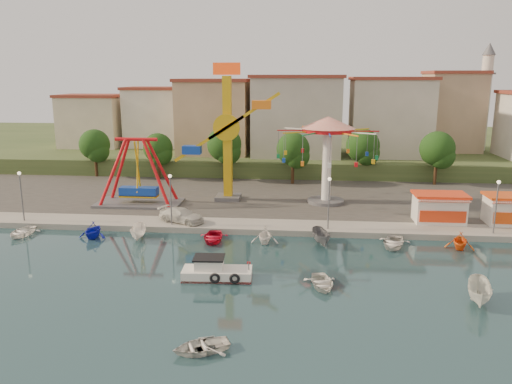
# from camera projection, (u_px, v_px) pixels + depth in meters

# --- Properties ---
(ground) EXTENTS (200.00, 200.00, 0.00)m
(ground) POSITION_uv_depth(u_px,v_px,m) (231.00, 283.00, 38.31)
(ground) COLOR #16373D
(ground) RESTS_ON ground
(quay_deck) EXTENTS (200.00, 100.00, 0.60)m
(quay_deck) POSITION_uv_depth(u_px,v_px,m) (275.00, 155.00, 98.37)
(quay_deck) COLOR #9E998E
(quay_deck) RESTS_ON ground
(asphalt_pad) EXTENTS (90.00, 28.00, 0.01)m
(asphalt_pad) POSITION_uv_depth(u_px,v_px,m) (262.00, 190.00, 67.27)
(asphalt_pad) COLOR #4C4944
(asphalt_pad) RESTS_ON quay_deck
(hill_terrace) EXTENTS (200.00, 60.00, 3.00)m
(hill_terrace) POSITION_uv_depth(u_px,v_px,m) (277.00, 146.00, 102.95)
(hill_terrace) COLOR #384C26
(hill_terrace) RESTS_ON ground
(pirate_ship_ride) EXTENTS (10.00, 5.00, 8.00)m
(pirate_ship_ride) POSITION_uv_depth(u_px,v_px,m) (138.00, 173.00, 58.78)
(pirate_ship_ride) COLOR #59595E
(pirate_ship_ride) RESTS_ON quay_deck
(kamikaze_tower) EXTENTS (8.60, 3.10, 16.50)m
(kamikaze_tower) POSITION_uv_depth(u_px,v_px,m) (231.00, 137.00, 59.98)
(kamikaze_tower) COLOR #59595E
(kamikaze_tower) RESTS_ON quay_deck
(wave_swinger) EXTENTS (11.60, 11.60, 10.40)m
(wave_swinger) POSITION_uv_depth(u_px,v_px,m) (328.00, 140.00, 58.69)
(wave_swinger) COLOR #59595E
(wave_swinger) RESTS_ON quay_deck
(booth_left) EXTENTS (5.40, 3.78, 3.08)m
(booth_left) POSITION_uv_depth(u_px,v_px,m) (439.00, 208.00, 52.04)
(booth_left) COLOR white
(booth_left) RESTS_ON quay_deck
(booth_mid) EXTENTS (5.40, 3.78, 3.08)m
(booth_mid) POSITION_uv_depth(u_px,v_px,m) (512.00, 209.00, 51.38)
(booth_mid) COLOR white
(booth_mid) RESTS_ON quay_deck
(lamp_post_0) EXTENTS (0.14, 0.14, 5.00)m
(lamp_post_0) POSITION_uv_depth(u_px,v_px,m) (22.00, 198.00, 52.38)
(lamp_post_0) COLOR #59595E
(lamp_post_0) RESTS_ON quay_deck
(lamp_post_1) EXTENTS (0.14, 0.14, 5.00)m
(lamp_post_1) POSITION_uv_depth(u_px,v_px,m) (171.00, 201.00, 50.94)
(lamp_post_1) COLOR #59595E
(lamp_post_1) RESTS_ON quay_deck
(lamp_post_2) EXTENTS (0.14, 0.14, 5.00)m
(lamp_post_2) POSITION_uv_depth(u_px,v_px,m) (329.00, 205.00, 49.50)
(lamp_post_2) COLOR #59595E
(lamp_post_2) RESTS_ON quay_deck
(lamp_post_3) EXTENTS (0.14, 0.14, 5.00)m
(lamp_post_3) POSITION_uv_depth(u_px,v_px,m) (496.00, 208.00, 48.05)
(lamp_post_3) COLOR #59595E
(lamp_post_3) RESTS_ON quay_deck
(tree_0) EXTENTS (4.60, 4.60, 7.19)m
(tree_0) POSITION_uv_depth(u_px,v_px,m) (95.00, 145.00, 75.28)
(tree_0) COLOR #382314
(tree_0) RESTS_ON quay_deck
(tree_1) EXTENTS (4.35, 4.35, 6.80)m
(tree_1) POSITION_uv_depth(u_px,v_px,m) (158.00, 148.00, 73.73)
(tree_1) COLOR #382314
(tree_1) RESTS_ON quay_deck
(tree_2) EXTENTS (5.02, 5.02, 7.85)m
(tree_2) POSITION_uv_depth(u_px,v_px,m) (224.00, 144.00, 72.24)
(tree_2) COLOR #382314
(tree_2) RESTS_ON quay_deck
(tree_3) EXTENTS (4.68, 4.68, 7.32)m
(tree_3) POSITION_uv_depth(u_px,v_px,m) (293.00, 149.00, 70.02)
(tree_3) COLOR #382314
(tree_3) RESTS_ON quay_deck
(tree_4) EXTENTS (4.86, 4.86, 7.60)m
(tree_4) POSITION_uv_depth(u_px,v_px,m) (363.00, 146.00, 71.98)
(tree_4) COLOR #382314
(tree_4) RESTS_ON quay_deck
(tree_5) EXTENTS (4.83, 4.83, 7.54)m
(tree_5) POSITION_uv_depth(u_px,v_px,m) (437.00, 149.00, 69.32)
(tree_5) COLOR #382314
(tree_5) RESTS_ON quay_deck
(building_0) EXTENTS (9.26, 9.53, 11.87)m
(building_0) POSITION_uv_depth(u_px,v_px,m) (73.00, 116.00, 83.97)
(building_0) COLOR beige
(building_0) RESTS_ON hill_terrace
(building_1) EXTENTS (12.33, 9.01, 8.63)m
(building_1) POSITION_uv_depth(u_px,v_px,m) (152.00, 124.00, 88.41)
(building_1) COLOR silver
(building_1) RESTS_ON hill_terrace
(building_2) EXTENTS (11.95, 9.28, 11.23)m
(building_2) POSITION_uv_depth(u_px,v_px,m) (226.00, 117.00, 87.49)
(building_2) COLOR tan
(building_2) RESTS_ON hill_terrace
(building_3) EXTENTS (12.59, 10.50, 9.20)m
(building_3) POSITION_uv_depth(u_px,v_px,m) (305.00, 125.00, 83.42)
(building_3) COLOR beige
(building_3) RESTS_ON hill_terrace
(building_4) EXTENTS (10.75, 9.23, 9.24)m
(building_4) POSITION_uv_depth(u_px,v_px,m) (383.00, 124.00, 85.50)
(building_4) COLOR beige
(building_4) RESTS_ON hill_terrace
(building_5) EXTENTS (12.77, 10.96, 11.21)m
(building_5) POSITION_uv_depth(u_px,v_px,m) (467.00, 119.00, 82.26)
(building_5) COLOR tan
(building_5) RESTS_ON hill_terrace
(minaret) EXTENTS (2.80, 2.80, 18.00)m
(minaret) POSITION_uv_depth(u_px,v_px,m) (485.00, 94.00, 84.60)
(minaret) COLOR silver
(minaret) RESTS_ON hill_terrace
(cabin_motorboat) EXTENTS (5.54, 2.40, 1.91)m
(cabin_motorboat) POSITION_uv_depth(u_px,v_px,m) (215.00, 272.00, 39.13)
(cabin_motorboat) COLOR white
(cabin_motorboat) RESTS_ON ground
(rowboat_a) EXTENTS (2.97, 3.79, 0.72)m
(rowboat_a) POSITION_uv_depth(u_px,v_px,m) (322.00, 283.00, 37.57)
(rowboat_a) COLOR silver
(rowboat_a) RESTS_ON ground
(rowboat_b) EXTENTS (4.06, 3.62, 0.69)m
(rowboat_b) POSITION_uv_depth(u_px,v_px,m) (201.00, 346.00, 28.74)
(rowboat_b) COLOR silver
(rowboat_b) RESTS_ON ground
(skiff) EXTENTS (2.58, 4.40, 1.60)m
(skiff) POSITION_uv_depth(u_px,v_px,m) (480.00, 293.00, 34.80)
(skiff) COLOR silver
(skiff) RESTS_ON ground
(van) EXTENTS (5.41, 3.90, 1.46)m
(van) POSITION_uv_depth(u_px,v_px,m) (181.00, 215.00, 52.24)
(van) COLOR beige
(van) RESTS_ON quay_deck
(moored_boat_0) EXTENTS (2.82, 3.81, 0.76)m
(moored_boat_0) POSITION_uv_depth(u_px,v_px,m) (21.00, 232.00, 49.76)
(moored_boat_0) COLOR white
(moored_boat_0) RESTS_ON ground
(moored_boat_1) EXTENTS (2.72, 3.13, 1.61)m
(moored_boat_1) POSITION_uv_depth(u_px,v_px,m) (93.00, 230.00, 48.99)
(moored_boat_1) COLOR #151FBF
(moored_boat_1) RESTS_ON ground
(moored_boat_2) EXTENTS (1.97, 3.81, 1.40)m
(moored_boat_2) POSITION_uv_depth(u_px,v_px,m) (139.00, 232.00, 48.60)
(moored_boat_2) COLOR white
(moored_boat_2) RESTS_ON ground
(moored_boat_3) EXTENTS (3.01, 4.06, 0.81)m
(moored_boat_3) POSITION_uv_depth(u_px,v_px,m) (213.00, 237.00, 48.01)
(moored_boat_3) COLOR red
(moored_boat_3) RESTS_ON ground
(moored_boat_4) EXTENTS (2.60, 3.02, 1.59)m
(moored_boat_4) POSITION_uv_depth(u_px,v_px,m) (265.00, 235.00, 47.46)
(moored_boat_4) COLOR white
(moored_boat_4) RESTS_ON ground
(moored_boat_5) EXTENTS (2.22, 4.02, 1.47)m
(moored_boat_5) POSITION_uv_depth(u_px,v_px,m) (322.00, 237.00, 46.99)
(moored_boat_5) COLOR slate
(moored_boat_5) RESTS_ON ground
(moored_boat_6) EXTENTS (3.91, 4.69, 0.84)m
(moored_boat_6) POSITION_uv_depth(u_px,v_px,m) (393.00, 242.00, 46.47)
(moored_boat_6) COLOR silver
(moored_boat_6) RESTS_ON ground
(moored_boat_7) EXTENTS (3.38, 3.66, 1.60)m
(moored_boat_7) POSITION_uv_depth(u_px,v_px,m) (460.00, 241.00, 45.84)
(moored_boat_7) COLOR orange
(moored_boat_7) RESTS_ON ground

